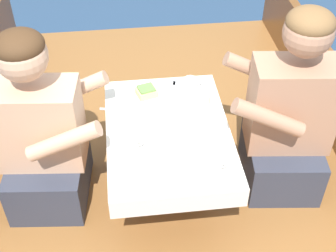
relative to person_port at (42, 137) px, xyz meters
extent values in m
plane|color=navy|center=(0.59, 0.00, -0.64)|extent=(60.00, 60.00, 0.00)
cube|color=brown|center=(0.59, 0.00, -0.52)|extent=(2.08, 3.32, 0.25)
cylinder|color=#B2B2B7|center=(0.59, -0.05, -0.19)|extent=(0.07, 0.07, 0.40)
cube|color=brown|center=(0.59, -0.05, 0.01)|extent=(0.55, 0.79, 0.02)
cube|color=white|center=(0.59, -0.05, 0.03)|extent=(0.58, 0.82, 0.00)
cube|color=white|center=(0.59, -0.45, -0.03)|extent=(0.58, 0.00, 0.10)
cube|color=white|center=(0.59, 0.36, -0.03)|extent=(0.58, 0.00, 0.10)
cube|color=#333847|center=(-0.01, 0.00, -0.26)|extent=(0.40, 0.47, 0.26)
cube|color=tan|center=(-0.01, 0.00, 0.08)|extent=(0.42, 0.26, 0.42)
sphere|color=tan|center=(-0.01, 0.00, 0.45)|extent=(0.22, 0.22, 0.22)
ellipsoid|color=#472D19|center=(-0.01, 0.00, 0.50)|extent=(0.21, 0.21, 0.12)
cylinder|color=tan|center=(0.16, 0.16, 0.14)|extent=(0.34, 0.10, 0.21)
cylinder|color=tan|center=(0.13, -0.19, 0.14)|extent=(0.34, 0.10, 0.21)
cube|color=#333847|center=(1.18, -0.03, -0.26)|extent=(0.41, 0.48, 0.26)
cube|color=tan|center=(1.18, -0.03, 0.10)|extent=(0.42, 0.26, 0.46)
sphere|color=tan|center=(1.18, -0.03, 0.49)|extent=(0.22, 0.22, 0.22)
ellipsoid|color=brown|center=(1.18, -0.03, 0.54)|extent=(0.21, 0.21, 0.12)
cylinder|color=tan|center=(1.01, -0.19, 0.17)|extent=(0.34, 0.11, 0.21)
cylinder|color=tan|center=(1.05, 0.17, 0.17)|extent=(0.34, 0.11, 0.21)
cylinder|color=white|center=(0.51, 0.21, 0.03)|extent=(0.21, 0.21, 0.01)
cylinder|color=white|center=(0.61, -0.11, 0.03)|extent=(0.19, 0.19, 0.01)
cube|color=#E0BC7F|center=(0.51, 0.21, 0.06)|extent=(0.11, 0.11, 0.04)
cube|color=#669347|center=(0.51, 0.21, 0.08)|extent=(0.09, 0.09, 0.01)
cylinder|color=white|center=(0.46, 0.01, 0.05)|extent=(0.11, 0.11, 0.04)
cylinder|color=beige|center=(0.46, 0.01, 0.06)|extent=(0.09, 0.09, 0.02)
cylinder|color=white|center=(0.53, -0.30, 0.05)|extent=(0.13, 0.13, 0.04)
cylinder|color=beige|center=(0.53, -0.30, 0.06)|extent=(0.11, 0.11, 0.02)
cylinder|color=white|center=(0.74, 0.27, 0.05)|extent=(0.07, 0.07, 0.05)
torus|color=white|center=(0.79, 0.27, 0.06)|extent=(0.04, 0.01, 0.04)
cylinder|color=#3D2314|center=(0.74, 0.27, 0.07)|extent=(0.06, 0.06, 0.01)
cylinder|color=white|center=(0.40, -0.16, 0.06)|extent=(0.06, 0.06, 0.06)
torus|color=white|center=(0.45, -0.16, 0.06)|extent=(0.04, 0.01, 0.04)
cylinder|color=#3D2314|center=(0.40, -0.16, 0.07)|extent=(0.05, 0.05, 0.01)
cylinder|color=white|center=(0.74, -0.34, 0.06)|extent=(0.08, 0.08, 0.07)
torus|color=white|center=(0.79, -0.34, 0.07)|extent=(0.04, 0.01, 0.04)
cylinder|color=#3D2314|center=(0.74, -0.34, 0.08)|extent=(0.07, 0.07, 0.01)
cylinder|color=silver|center=(0.79, 0.13, 0.06)|extent=(0.06, 0.06, 0.05)
cylinder|color=beige|center=(0.79, 0.13, 0.06)|extent=(0.07, 0.07, 0.03)
cube|color=silver|center=(0.65, 0.24, 0.03)|extent=(0.04, 0.17, 0.00)
cube|color=silver|center=(0.66, 0.31, 0.03)|extent=(0.03, 0.04, 0.00)
cube|color=silver|center=(0.77, -0.10, 0.03)|extent=(0.04, 0.17, 0.00)
cube|color=silver|center=(0.59, -0.23, 0.03)|extent=(0.17, 0.02, 0.00)
ellipsoid|color=silver|center=(0.52, -0.22, 0.03)|extent=(0.04, 0.02, 0.01)
cube|color=silver|center=(0.36, 0.12, 0.03)|extent=(0.17, 0.05, 0.00)
cube|color=silver|center=(0.79, -0.16, 0.03)|extent=(0.11, 0.14, 0.00)
ellipsoid|color=silver|center=(0.84, -0.10, 0.03)|extent=(0.04, 0.02, 0.01)
camera|label=1|loc=(0.40, -1.67, 1.48)|focal=50.00mm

